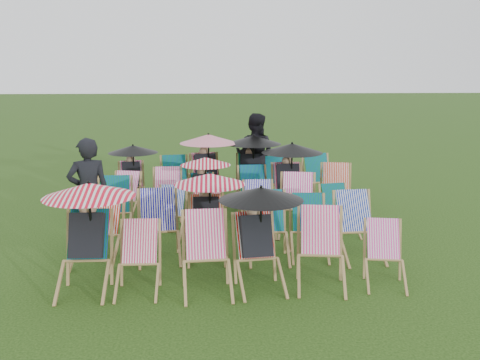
{
  "coord_description": "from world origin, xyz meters",
  "views": [
    {
      "loc": [
        -0.31,
        -8.87,
        2.88
      ],
      "look_at": [
        0.17,
        0.43,
        0.9
      ],
      "focal_mm": 40.0,
      "sensor_mm": 36.0,
      "label": 1
    }
  ],
  "objects_px": {
    "deckchair_29": "(320,178)",
    "person_rear": "(255,155)",
    "deckchair_0": "(86,235)",
    "person_left": "(89,193)",
    "deckchair_5": "(385,255)"
  },
  "relations": [
    {
      "from": "person_left",
      "to": "person_rear",
      "type": "bearing_deg",
      "value": -149.35
    },
    {
      "from": "deckchair_5",
      "to": "person_rear",
      "type": "relative_size",
      "value": 0.44
    },
    {
      "from": "deckchair_5",
      "to": "person_rear",
      "type": "bearing_deg",
      "value": 114.0
    },
    {
      "from": "deckchair_5",
      "to": "deckchair_29",
      "type": "xyz_separation_m",
      "value": [
        0.04,
        4.62,
        0.08
      ]
    },
    {
      "from": "person_left",
      "to": "person_rear",
      "type": "height_order",
      "value": "person_rear"
    },
    {
      "from": "deckchair_0",
      "to": "person_left",
      "type": "relative_size",
      "value": 0.79
    },
    {
      "from": "deckchair_0",
      "to": "person_rear",
      "type": "distance_m",
      "value": 5.67
    },
    {
      "from": "deckchair_0",
      "to": "person_rear",
      "type": "height_order",
      "value": "person_rear"
    },
    {
      "from": "deckchair_0",
      "to": "deckchair_5",
      "type": "distance_m",
      "value": 3.96
    },
    {
      "from": "deckchair_0",
      "to": "person_rear",
      "type": "bearing_deg",
      "value": 62.86
    },
    {
      "from": "deckchair_29",
      "to": "person_rear",
      "type": "distance_m",
      "value": 1.53
    },
    {
      "from": "deckchair_29",
      "to": "person_left",
      "type": "distance_m",
      "value": 5.2
    },
    {
      "from": "deckchair_5",
      "to": "person_left",
      "type": "height_order",
      "value": "person_left"
    },
    {
      "from": "person_left",
      "to": "deckchair_0",
      "type": "bearing_deg",
      "value": 82.98
    },
    {
      "from": "deckchair_29",
      "to": "person_rear",
      "type": "relative_size",
      "value": 0.52
    }
  ]
}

